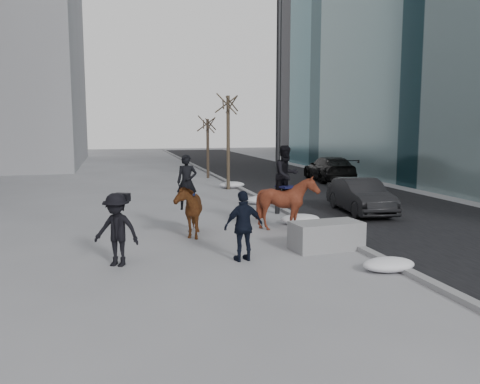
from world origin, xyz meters
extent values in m
plane|color=gray|center=(0.00, 0.00, 0.00)|extent=(120.00, 120.00, 0.00)
cube|color=black|center=(7.00, 10.00, 0.01)|extent=(8.00, 90.00, 0.01)
cube|color=gray|center=(3.00, 10.00, 0.06)|extent=(0.25, 90.00, 0.12)
cube|color=gray|center=(2.14, 0.12, 0.38)|extent=(1.98, 1.14, 0.76)
imported|color=black|center=(5.72, 5.10, 0.66)|extent=(1.76, 4.13, 1.33)
imported|color=black|center=(9.13, 15.68, 0.74)|extent=(2.57, 5.28, 1.48)
imported|color=#4F220F|center=(-1.24, 2.78, 0.80)|extent=(1.09, 2.00, 1.61)
imported|color=black|center=(-1.24, 2.93, 1.62)|extent=(0.66, 0.47, 1.68)
cube|color=#0E1636|center=(-1.24, 2.93, 1.27)|extent=(0.54, 0.61, 0.06)
imported|color=#491A0E|center=(1.92, 2.70, 0.89)|extent=(1.85, 1.97, 1.77)
imported|color=black|center=(1.92, 2.85, 1.78)|extent=(1.07, 0.94, 1.85)
cube|color=#0E0F33|center=(1.92, 2.85, 1.39)|extent=(0.63, 0.68, 0.06)
imported|color=black|center=(-0.32, -0.47, 0.88)|extent=(1.09, 0.60, 1.75)
cylinder|color=#C25D0B|center=(-0.37, 0.08, 1.15)|extent=(0.04, 0.18, 0.07)
imported|color=black|center=(-3.37, -0.18, 0.88)|extent=(1.31, 1.11, 1.75)
cube|color=black|center=(-3.22, 0.07, 1.62)|extent=(0.42, 0.36, 0.20)
cylinder|color=black|center=(2.60, 5.75, 4.50)|extent=(0.18, 0.18, 9.00)
ellipsoid|color=silver|center=(2.70, 3.57, 0.17)|extent=(1.37, 0.87, 0.35)
ellipsoid|color=silver|center=(2.70, 8.16, 0.18)|extent=(1.39, 0.88, 0.35)
ellipsoid|color=silver|center=(2.70, -2.17, 0.16)|extent=(1.25, 0.79, 0.32)
ellipsoid|color=silver|center=(2.70, 13.79, 0.17)|extent=(1.37, 0.87, 0.35)
camera|label=1|loc=(-3.39, -12.37, 3.36)|focal=38.00mm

